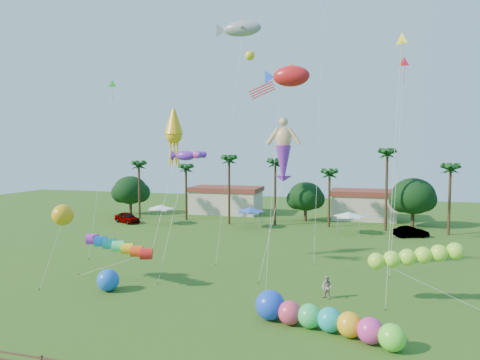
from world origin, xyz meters
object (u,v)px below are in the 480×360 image
(caterpillar_inflatable, at_px, (320,318))
(car_a, at_px, (127,218))
(car_b, at_px, (411,232))
(spectator_b, at_px, (327,288))
(blue_ball, at_px, (108,280))

(caterpillar_inflatable, bearing_deg, car_a, 152.88)
(car_b, relative_size, spectator_b, 2.45)
(spectator_b, xyz_separation_m, blue_ball, (-17.25, -2.97, 0.00))
(spectator_b, distance_m, caterpillar_inflatable, 6.08)
(spectator_b, height_order, caterpillar_inflatable, caterpillar_inflatable)
(caterpillar_inflatable, bearing_deg, car_b, 92.52)
(car_a, relative_size, caterpillar_inflatable, 0.51)
(car_a, height_order, blue_ball, blue_ball)
(car_b, height_order, blue_ball, blue_ball)
(caterpillar_inflatable, bearing_deg, spectator_b, 107.68)
(car_b, relative_size, blue_ball, 2.44)
(spectator_b, height_order, blue_ball, blue_ball)
(caterpillar_inflatable, relative_size, blue_ball, 5.38)
(car_b, height_order, caterpillar_inflatable, caterpillar_inflatable)
(car_a, xyz_separation_m, blue_ball, (15.75, -29.49, 0.06))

